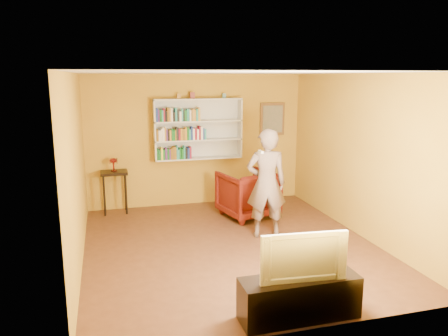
{
  "coord_description": "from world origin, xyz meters",
  "views": [
    {
      "loc": [
        -1.84,
        -6.31,
        2.64
      ],
      "look_at": [
        0.1,
        0.75,
        1.11
      ],
      "focal_mm": 35.0,
      "sensor_mm": 36.0,
      "label": 1
    }
  ],
  "objects_px": {
    "ruby_lustre": "(113,162)",
    "tv_cabinet": "(299,298)",
    "television": "(301,254)",
    "person": "(266,184)",
    "bookshelf": "(198,129)",
    "armchair": "(248,194)",
    "console_table": "(114,179)"
  },
  "relations": [
    {
      "from": "ruby_lustre",
      "to": "tv_cabinet",
      "type": "bearing_deg",
      "value": -67.65
    },
    {
      "from": "console_table",
      "to": "ruby_lustre",
      "type": "relative_size",
      "value": 3.25
    },
    {
      "from": "bookshelf",
      "to": "armchair",
      "type": "bearing_deg",
      "value": -55.1
    },
    {
      "from": "armchair",
      "to": "console_table",
      "type": "bearing_deg",
      "value": -33.73
    },
    {
      "from": "ruby_lustre",
      "to": "armchair",
      "type": "xyz_separation_m",
      "value": [
        2.45,
        -0.9,
        -0.58
      ]
    },
    {
      "from": "ruby_lustre",
      "to": "armchair",
      "type": "relative_size",
      "value": 0.27
    },
    {
      "from": "tv_cabinet",
      "to": "console_table",
      "type": "bearing_deg",
      "value": 112.35
    },
    {
      "from": "console_table",
      "to": "armchair",
      "type": "relative_size",
      "value": 0.86
    },
    {
      "from": "bookshelf",
      "to": "armchair",
      "type": "distance_m",
      "value": 1.73
    },
    {
      "from": "person",
      "to": "television",
      "type": "relative_size",
      "value": 1.9
    },
    {
      "from": "television",
      "to": "ruby_lustre",
      "type": "bearing_deg",
      "value": 116.98
    },
    {
      "from": "bookshelf",
      "to": "television",
      "type": "relative_size",
      "value": 1.87
    },
    {
      "from": "bookshelf",
      "to": "armchair",
      "type": "relative_size",
      "value": 1.85
    },
    {
      "from": "bookshelf",
      "to": "ruby_lustre",
      "type": "bearing_deg",
      "value": -174.66
    },
    {
      "from": "ruby_lustre",
      "to": "person",
      "type": "distance_m",
      "value": 3.13
    },
    {
      "from": "console_table",
      "to": "tv_cabinet",
      "type": "relative_size",
      "value": 0.63
    },
    {
      "from": "armchair",
      "to": "television",
      "type": "relative_size",
      "value": 1.01
    },
    {
      "from": "ruby_lustre",
      "to": "television",
      "type": "xyz_separation_m",
      "value": [
        1.85,
        -4.5,
        -0.27
      ]
    },
    {
      "from": "ruby_lustre",
      "to": "tv_cabinet",
      "type": "relative_size",
      "value": 0.19
    },
    {
      "from": "bookshelf",
      "to": "tv_cabinet",
      "type": "distance_m",
      "value": 4.85
    },
    {
      "from": "armchair",
      "to": "tv_cabinet",
      "type": "bearing_deg",
      "value": 67.06
    },
    {
      "from": "console_table",
      "to": "armchair",
      "type": "bearing_deg",
      "value": -20.2
    },
    {
      "from": "television",
      "to": "console_table",
      "type": "bearing_deg",
      "value": 116.98
    },
    {
      "from": "console_table",
      "to": "person",
      "type": "relative_size",
      "value": 0.46
    },
    {
      "from": "person",
      "to": "ruby_lustre",
      "type": "bearing_deg",
      "value": -28.69
    },
    {
      "from": "armchair",
      "to": "tv_cabinet",
      "type": "xyz_separation_m",
      "value": [
        -0.6,
        -3.6,
        -0.2
      ]
    },
    {
      "from": "ruby_lustre",
      "to": "tv_cabinet",
      "type": "height_order",
      "value": "ruby_lustre"
    },
    {
      "from": "bookshelf",
      "to": "console_table",
      "type": "relative_size",
      "value": 2.14
    },
    {
      "from": "person",
      "to": "television",
      "type": "xyz_separation_m",
      "value": [
        -0.55,
        -2.5,
        -0.16
      ]
    },
    {
      "from": "console_table",
      "to": "tv_cabinet",
      "type": "xyz_separation_m",
      "value": [
        1.85,
        -4.5,
        -0.45
      ]
    },
    {
      "from": "bookshelf",
      "to": "ruby_lustre",
      "type": "height_order",
      "value": "bookshelf"
    },
    {
      "from": "ruby_lustre",
      "to": "armchair",
      "type": "bearing_deg",
      "value": -20.2
    }
  ]
}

